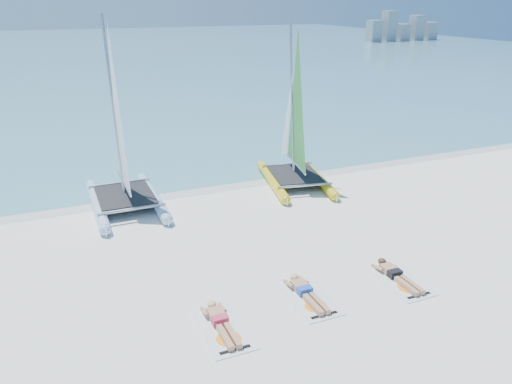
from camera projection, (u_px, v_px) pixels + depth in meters
ground at (260, 247)px, 15.06m from camera, size 140.00×140.00×0.00m
sea at (80, 52)px, 69.11m from camera, size 140.00×115.00×0.01m
wet_sand_strip at (205, 187)px, 19.78m from camera, size 140.00×1.40×0.01m
distant_skyline at (401, 29)px, 87.06m from camera, size 14.00×2.00×5.00m
catamaran_blue at (120, 151)px, 17.41m from camera, size 2.39×4.97×6.78m
catamaran_yellow at (293, 132)px, 19.92m from camera, size 3.11×5.16×6.40m
towel_a at (223, 330)px, 11.28m from camera, size 1.00×1.85×0.02m
sunbather_a at (220, 321)px, 11.40m from camera, size 0.37×1.73×0.26m
towel_b at (309, 299)px, 12.44m from camera, size 1.00×1.85×0.02m
sunbather_b at (305, 291)px, 12.56m from camera, size 0.37×1.73×0.26m
towel_c at (400, 281)px, 13.21m from camera, size 1.00×1.85×0.02m
sunbather_c at (396, 274)px, 13.34m from camera, size 0.37×1.73×0.26m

